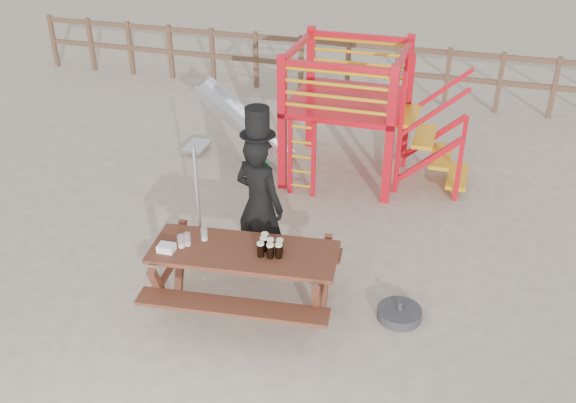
# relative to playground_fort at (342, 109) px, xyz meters

# --- Properties ---
(ground) EXTENTS (60.00, 60.00, 0.00)m
(ground) POSITION_rel_playground_fort_xyz_m (-0.12, -3.58, -1.07)
(ground) COLOR #C2AF97
(ground) RESTS_ON ground
(back_fence) EXTENTS (15.09, 0.09, 1.20)m
(back_fence) POSITION_rel_playground_fort_xyz_m (-0.12, 3.42, -0.34)
(back_fence) COLOR brown
(back_fence) RESTS_ON ground
(playground_fort) EXTENTS (4.71, 1.84, 2.10)m
(playground_fort) POSITION_rel_playground_fort_xyz_m (0.00, 0.00, 0.00)
(playground_fort) COLOR red
(playground_fort) RESTS_ON ground
(picnic_table) EXTENTS (2.21, 1.65, 0.80)m
(picnic_table) POSITION_rel_playground_fort_xyz_m (-0.25, -3.72, -0.57)
(picnic_table) COLOR brown
(picnic_table) RESTS_ON ground
(man_with_hat) EXTENTS (0.78, 0.64, 2.16)m
(man_with_hat) POSITION_rel_playground_fort_xyz_m (-0.34, -2.92, -0.10)
(man_with_hat) COLOR black
(man_with_hat) RESTS_ON ground
(metal_pole) EXTENTS (0.04, 0.04, 1.80)m
(metal_pole) POSITION_rel_playground_fort_xyz_m (-0.95, -3.34, -0.17)
(metal_pole) COLOR #B2B2B7
(metal_pole) RESTS_ON ground
(parasol_base) EXTENTS (0.50, 0.50, 0.21)m
(parasol_base) POSITION_rel_playground_fort_xyz_m (1.47, -3.38, -1.01)
(parasol_base) COLOR #333338
(parasol_base) RESTS_ON ground
(paper_bag) EXTENTS (0.19, 0.15, 0.08)m
(paper_bag) POSITION_rel_playground_fort_xyz_m (-1.06, -3.98, -0.23)
(paper_bag) COLOR white
(paper_bag) RESTS_ON picnic_table
(stout_pints) EXTENTS (0.29, 0.27, 0.17)m
(stout_pints) POSITION_rel_playground_fort_xyz_m (0.04, -3.69, -0.19)
(stout_pints) COLOR black
(stout_pints) RESTS_ON picnic_table
(empty_glasses) EXTENTS (0.26, 0.29, 0.15)m
(empty_glasses) POSITION_rel_playground_fort_xyz_m (-0.86, -3.77, -0.20)
(empty_glasses) COLOR silver
(empty_glasses) RESTS_ON picnic_table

